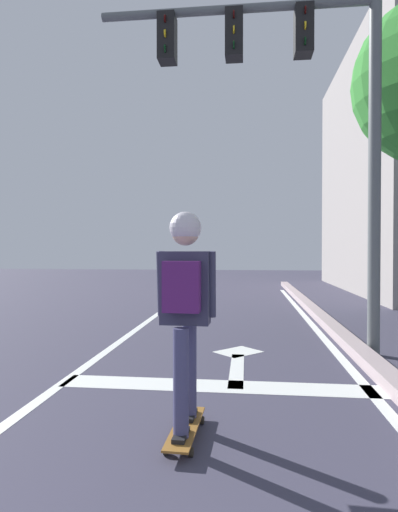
% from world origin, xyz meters
% --- Properties ---
extents(lane_line_center, '(0.12, 20.00, 0.01)m').
position_xyz_m(lane_line_center, '(-0.18, 6.00, 0.00)').
color(lane_line_center, silver).
rests_on(lane_line_center, ground).
extents(lane_line_curbside, '(0.12, 20.00, 0.01)m').
position_xyz_m(lane_line_curbside, '(2.94, 6.00, 0.00)').
color(lane_line_curbside, silver).
rests_on(lane_line_curbside, ground).
extents(stop_bar, '(3.27, 0.40, 0.01)m').
position_xyz_m(stop_bar, '(1.45, 5.57, 0.00)').
color(stop_bar, silver).
rests_on(stop_bar, ground).
extents(lane_arrow_stem, '(0.16, 1.40, 0.01)m').
position_xyz_m(lane_arrow_stem, '(1.62, 6.19, 0.00)').
color(lane_arrow_stem, silver).
rests_on(lane_arrow_stem, ground).
extents(lane_arrow_head, '(0.71, 0.71, 0.01)m').
position_xyz_m(lane_arrow_head, '(1.62, 7.04, 0.00)').
color(lane_arrow_head, silver).
rests_on(lane_arrow_head, ground).
extents(curb_strip, '(0.24, 24.00, 0.14)m').
position_xyz_m(curb_strip, '(3.19, 6.00, 0.07)').
color(curb_strip, '#A59194').
rests_on(curb_strip, ground).
extents(skateboard, '(0.22, 0.80, 0.09)m').
position_xyz_m(skateboard, '(1.28, 4.36, 0.07)').
color(skateboard, brown).
rests_on(skateboard, ground).
extents(skater, '(0.44, 0.60, 1.59)m').
position_xyz_m(skater, '(1.28, 4.34, 1.09)').
color(skater, '#424269').
rests_on(skater, skateboard).
extents(traffic_signal_mast, '(3.77, 0.34, 5.07)m').
position_xyz_m(traffic_signal_mast, '(2.32, 7.07, 3.64)').
color(traffic_signal_mast, slate).
rests_on(traffic_signal_mast, ground).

